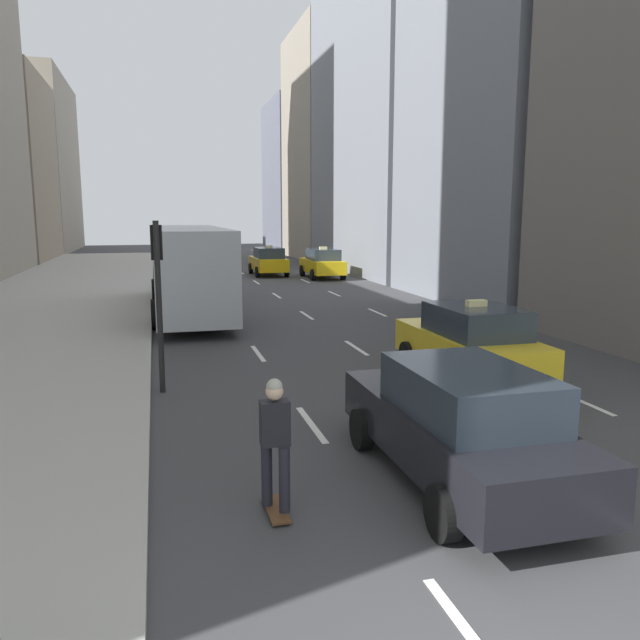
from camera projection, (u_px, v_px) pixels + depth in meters
sidewalk_left at (59, 298)px, 27.58m from camera, size 8.00×66.00×0.15m
lane_markings at (290, 304)px, 26.18m from camera, size 5.72×56.00×0.01m
building_row_right at (432, 50)px, 33.29m from camera, size 6.00×66.30×33.17m
taxi_lead at (268, 261)px, 38.80m from camera, size 2.02×4.40×1.87m
taxi_second at (470, 342)px, 14.02m from camera, size 2.02×4.40×1.87m
taxi_third at (322, 263)px, 37.06m from camera, size 2.02×4.40×1.87m
sedan_black_near at (460, 423)px, 8.62m from camera, size 2.02×4.75×1.70m
city_bus at (188, 266)px, 23.58m from camera, size 2.80×11.61×3.25m
skateboarder at (275, 440)px, 7.70m from camera, size 0.36×0.80×1.75m
traffic_light_pole at (158, 278)px, 12.92m from camera, size 0.24×0.42×3.60m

